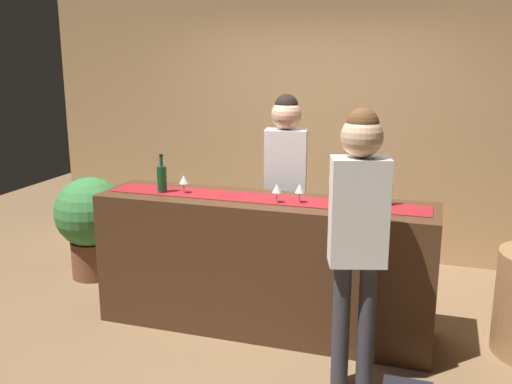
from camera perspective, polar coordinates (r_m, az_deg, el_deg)
name	(u,v)px	position (r m, az deg, el deg)	size (l,w,h in m)	color
ground_plane	(263,326)	(4.61, 0.71, -13.18)	(10.00, 10.00, 0.00)	brown
back_wall	(318,116)	(5.99, 6.17, 7.54)	(6.00, 0.12, 2.90)	tan
bar_counter	(263,264)	(4.40, 0.73, -7.21)	(2.53, 0.60, 1.03)	#472B19
counter_runner_cloth	(264,199)	(4.24, 0.75, -0.67)	(2.41, 0.28, 0.01)	maroon
wine_bottle_amber	(387,190)	(4.14, 12.89, 0.19)	(0.07, 0.07, 0.30)	brown
wine_bottle_green	(162,178)	(4.47, -9.32, 1.33)	(0.07, 0.07, 0.30)	#194723
wine_glass_near_customer	(277,189)	(4.11, 2.08, 0.31)	(0.07, 0.07, 0.14)	silver
wine_glass_mid_counter	(184,180)	(4.42, -7.20, 1.18)	(0.07, 0.07, 0.14)	silver
wine_glass_far_end	(300,189)	(4.11, 4.35, 0.30)	(0.07, 0.07, 0.14)	silver
bartender	(286,175)	(4.77, 2.96, 1.75)	(0.37, 0.26, 1.76)	#26262B
customer_sipping	(358,219)	(3.49, 10.13, -2.70)	(0.38, 0.29, 1.78)	#33333D
potted_plant_tall	(91,220)	(5.60, -16.08, -2.70)	(0.66, 0.66, 0.96)	brown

